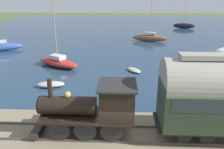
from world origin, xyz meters
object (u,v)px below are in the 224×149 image
(sailboat_brown, at_px, (150,38))
(sailboat_black, at_px, (184,26))
(steam_locomotive, at_px, (96,105))
(rowboat_mid_harbor, at_px, (51,84))
(sailboat_blue, at_px, (1,47))
(rowboat_near_shore, at_px, (134,70))
(sailboat_red, at_px, (58,62))
(rowboat_far_out, at_px, (175,75))

(sailboat_brown, distance_m, sailboat_black, 20.44)
(sailboat_brown, height_order, sailboat_black, sailboat_brown)
(steam_locomotive, height_order, rowboat_mid_harbor, steam_locomotive)
(sailboat_blue, relative_size, rowboat_near_shore, 3.97)
(sailboat_red, xyz_separation_m, rowboat_mid_harbor, (-6.13, -1.04, -0.31))
(sailboat_blue, xyz_separation_m, rowboat_mid_harbor, (-13.37, -11.88, -0.43))
(rowboat_near_shore, relative_size, rowboat_far_out, 1.00)
(sailboat_red, bearing_deg, steam_locomotive, -125.76)
(steam_locomotive, distance_m, rowboat_near_shore, 13.00)
(steam_locomotive, distance_m, sailboat_brown, 30.45)
(rowboat_far_out, bearing_deg, steam_locomotive, 152.22)
(sailboat_brown, relative_size, rowboat_mid_harbor, 3.57)
(steam_locomotive, relative_size, rowboat_near_shore, 2.51)
(steam_locomotive, bearing_deg, rowboat_far_out, -32.23)
(sailboat_red, relative_size, rowboat_far_out, 4.07)
(sailboat_brown, bearing_deg, steam_locomotive, -179.37)
(rowboat_mid_harbor, bearing_deg, rowboat_near_shore, -67.28)
(sailboat_blue, bearing_deg, rowboat_near_shore, -137.75)
(sailboat_blue, xyz_separation_m, rowboat_near_shore, (-8.62, -19.78, -0.52))
(sailboat_black, bearing_deg, sailboat_red, 159.19)
(sailboat_blue, height_order, rowboat_far_out, sailboat_blue)
(sailboat_brown, height_order, rowboat_near_shore, sailboat_brown)
(sailboat_blue, height_order, rowboat_mid_harbor, sailboat_blue)
(sailboat_brown, bearing_deg, sailboat_black, -18.86)
(steam_locomotive, bearing_deg, rowboat_mid_harbor, 33.48)
(sailboat_brown, distance_m, rowboat_mid_harbor, 24.83)
(rowboat_near_shore, distance_m, rowboat_far_out, 4.43)
(sailboat_blue, distance_m, sailboat_black, 42.96)
(steam_locomotive, xyz_separation_m, rowboat_mid_harbor, (7.77, 5.14, -2.07))
(sailboat_red, bearing_deg, rowboat_mid_harbor, -140.08)
(sailboat_brown, distance_m, rowboat_far_out, 18.74)
(sailboat_blue, bearing_deg, sailboat_brown, -94.15)
(sailboat_brown, bearing_deg, rowboat_near_shore, -179.23)
(sailboat_blue, height_order, rowboat_near_shore, sailboat_blue)
(sailboat_black, relative_size, rowboat_mid_harbor, 2.36)
(steam_locomotive, xyz_separation_m, rowboat_near_shore, (12.52, -2.77, -2.16))
(sailboat_red, relative_size, rowboat_mid_harbor, 3.50)
(rowboat_near_shore, bearing_deg, sailboat_brown, 44.95)
(rowboat_mid_harbor, bearing_deg, sailboat_brown, -36.15)
(sailboat_brown, relative_size, rowboat_far_out, 4.15)
(sailboat_brown, bearing_deg, sailboat_red, 154.25)
(sailboat_brown, distance_m, rowboat_near_shore, 17.59)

